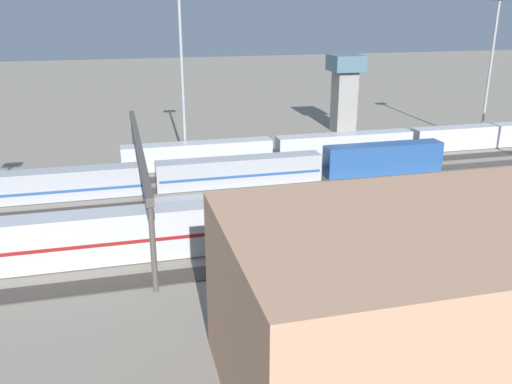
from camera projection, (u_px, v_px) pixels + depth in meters
The scene contains 17 objects.
ground_plane at pixel (280, 200), 69.77m from camera, with size 400.00×400.00×0.00m, color gray.
track_bed_0 at pixel (248, 163), 85.77m from camera, with size 140.00×2.80×0.12m, color #3D3833.
track_bed_1 at pixel (256, 172), 81.19m from camera, with size 140.00×2.80×0.12m, color #3D3833.
track_bed_2 at pixel (265, 182), 76.61m from camera, with size 140.00×2.80×0.12m, color #4C443D.
track_bed_3 at pixel (275, 194), 72.04m from camera, with size 140.00×2.80×0.12m, color #3D3833.
track_bed_4 at pixel (286, 207), 67.46m from camera, with size 140.00×2.80×0.12m, color #3D3833.
track_bed_5 at pixel (299, 221), 62.89m from camera, with size 140.00×2.80×0.12m, color #4C443D.
track_bed_6 at pixel (314, 238), 58.31m from camera, with size 140.00×2.80×0.12m, color #3D3833.
track_bed_7 at pixel (331, 258), 53.73m from camera, with size 140.00×2.80×0.12m, color #3D3833.
train_on_track_0 at pixel (345, 145), 88.93m from camera, with size 71.40×3.00×3.80m.
train_on_track_2 at pixel (224, 172), 74.59m from camera, with size 66.40×3.06×4.40m.
train_on_track_6 at pixel (344, 214), 58.27m from camera, with size 119.80×3.06×5.00m.
train_on_track_5 at pixel (430, 193), 66.16m from camera, with size 66.40×3.00×4.40m.
light_mast_0 at pixel (181, 50), 80.02m from camera, with size 2.80×0.70×27.37m.
light_mast_2 at pixel (493, 50), 92.59m from camera, with size 2.80×0.70×25.66m.
signal_gantry at pixel (139, 151), 63.18m from camera, with size 0.70×40.00×8.80m.
control_tower at pixel (345, 88), 104.93m from camera, with size 6.00×6.00×14.75m.
Camera 1 is at (19.28, 62.74, 23.90)m, focal length 38.12 mm.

